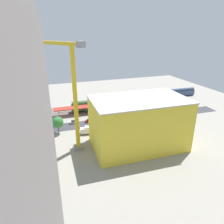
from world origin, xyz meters
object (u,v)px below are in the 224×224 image
platform_canopy_near (99,105)px  street_tree_0 (153,110)px  freight_coach_far (89,105)px  parked_car_4 (103,118)px  street_tree_3 (108,117)px  locomotive (151,97)px  parked_car_3 (119,117)px  parked_car_7 (58,124)px  parked_car_1 (144,113)px  street_tree_2 (58,122)px  construction_building (138,124)px  parked_car_0 (157,111)px  traffic_light (103,110)px  parked_car_2 (132,115)px  passenger_coach (182,92)px  street_tree_4 (170,107)px  parked_car_6 (74,122)px  street_tree_1 (107,115)px  box_truck_1 (91,130)px  tower_crane (71,89)px  parked_car_5 (90,121)px  box_truck_0 (118,128)px

platform_canopy_near → street_tree_0: size_ratio=6.15×
freight_coach_far → parked_car_4: (-3.73, 15.54, -2.52)m
street_tree_3 → locomotive: bearing=-143.2°
parked_car_3 → parked_car_4: bearing=-6.1°
parked_car_7 → parked_car_1: bearing=179.6°
parked_car_3 → street_tree_2: 33.38m
parked_car_1 → construction_building: construction_building is taller
parked_car_3 → parked_car_0: bearing=-178.3°
traffic_light → parked_car_1: bearing=176.3°
parked_car_0 → construction_building: 41.36m
platform_canopy_near → parked_car_2: (-15.50, 11.81, -3.39)m
passenger_coach → parked_car_7: 90.96m
freight_coach_far → street_tree_4: street_tree_4 is taller
parked_car_1 → traffic_light: 24.27m
parked_car_2 → parked_car_6: (31.79, -0.91, -0.03)m
parked_car_2 → freight_coach_far: bearing=-38.9°
construction_building → street_tree_1: bearing=-73.4°
parked_car_2 → box_truck_1: bearing=25.5°
tower_crane → street_tree_0: (-42.60, -13.03, -18.29)m
platform_canopy_near → street_tree_3: bearing=87.5°
parked_car_7 → street_tree_2: size_ratio=0.54×
locomotive → street_tree_3: size_ratio=2.41×
parked_car_2 → traffic_light: 16.89m
tower_crane → street_tree_0: bearing=-163.0°
parked_car_5 → street_tree_0: street_tree_0 is taller
freight_coach_far → street_tree_2: size_ratio=2.53×
street_tree_1 → freight_coach_far: bearing=-81.3°
street_tree_4 → tower_crane: bearing=14.8°
construction_building → street_tree_4: size_ratio=4.34×
tower_crane → parked_car_6: bearing=-98.0°
construction_building → box_truck_1: bearing=-45.2°
locomotive → parked_car_0: locomotive is taller
parked_car_7 → tower_crane: bearing=101.7°
platform_canopy_near → street_tree_1: size_ratio=6.03×
parked_car_3 → box_truck_0: box_truck_0 is taller
passenger_coach → parked_car_3: 60.78m
locomotive → box_truck_1: size_ratio=1.78×
tower_crane → parked_car_4: bearing=-129.0°
street_tree_2 → street_tree_3: size_ratio=1.17×
parked_car_5 → parked_car_6: (7.94, -0.95, -0.01)m
parked_car_5 → street_tree_3: (-7.48, 7.89, 4.01)m
street_tree_2 → street_tree_4: size_ratio=0.97×
parked_car_4 → traffic_light: (-0.23, -0.81, 3.97)m
parked_car_0 → tower_crane: (51.11, 22.59, 23.09)m
platform_canopy_near → tower_crane: tower_crane is taller
street_tree_0 → street_tree_4: 10.80m
parked_car_5 → platform_canopy_near: bearing=-125.2°
locomotive → box_truck_1: (50.47, 34.92, -0.15)m
parked_car_3 → parked_car_1: bearing=-179.3°
parked_car_6 → freight_coach_far: bearing=-126.6°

